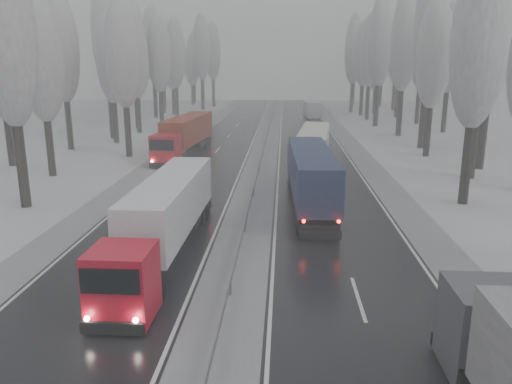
# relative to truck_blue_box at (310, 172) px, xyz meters

# --- Properties ---
(carriageway_right) EXTENTS (7.50, 200.00, 0.03)m
(carriageway_right) POSITION_rel_truck_blue_box_xyz_m (1.35, 4.02, -2.30)
(carriageway_right) COLOR black
(carriageway_right) RESTS_ON ground
(carriageway_left) EXTENTS (7.50, 200.00, 0.03)m
(carriageway_left) POSITION_rel_truck_blue_box_xyz_m (-9.15, 4.02, -2.30)
(carriageway_left) COLOR black
(carriageway_left) RESTS_ON ground
(median_slush) EXTENTS (3.00, 200.00, 0.04)m
(median_slush) POSITION_rel_truck_blue_box_xyz_m (-3.90, 4.02, -2.29)
(median_slush) COLOR #9B9EA2
(median_slush) RESTS_ON ground
(shoulder_right) EXTENTS (2.40, 200.00, 0.04)m
(shoulder_right) POSITION_rel_truck_blue_box_xyz_m (6.30, 4.02, -2.29)
(shoulder_right) COLOR #9B9EA2
(shoulder_right) RESTS_ON ground
(shoulder_left) EXTENTS (2.40, 200.00, 0.04)m
(shoulder_left) POSITION_rel_truck_blue_box_xyz_m (-14.10, 4.02, -2.29)
(shoulder_left) COLOR #9B9EA2
(shoulder_left) RESTS_ON ground
(median_guardrail) EXTENTS (0.12, 200.00, 0.76)m
(median_guardrail) POSITION_rel_truck_blue_box_xyz_m (-3.90, 4.00, -1.71)
(median_guardrail) COLOR slate
(median_guardrail) RESTS_ON ground
(tree_18) EXTENTS (3.60, 3.60, 16.58)m
(tree_18) POSITION_rel_truck_blue_box_xyz_m (10.61, 1.05, 8.39)
(tree_18) COLOR black
(tree_18) RESTS_ON ground
(tree_20) EXTENTS (3.60, 3.60, 15.71)m
(tree_20) POSITION_rel_truck_blue_box_xyz_m (14.00, 9.18, 7.83)
(tree_20) COLOR black
(tree_20) RESTS_ON ground
(tree_21) EXTENTS (3.60, 3.60, 18.62)m
(tree_21) POSITION_rel_truck_blue_box_xyz_m (16.22, 13.18, 9.69)
(tree_21) COLOR black
(tree_21) RESTS_ON ground
(tree_22) EXTENTS (3.60, 3.60, 15.86)m
(tree_22) POSITION_rel_truck_blue_box_xyz_m (13.12, 19.62, 7.93)
(tree_22) COLOR black
(tree_22) RESTS_ON ground
(tree_23) EXTENTS (3.60, 3.60, 13.55)m
(tree_23) POSITION_rel_truck_blue_box_xyz_m (19.41, 23.62, 6.46)
(tree_23) COLOR black
(tree_23) RESTS_ON ground
(tree_24) EXTENTS (3.60, 3.60, 20.49)m
(tree_24) POSITION_rel_truck_blue_box_xyz_m (14.00, 25.04, 10.88)
(tree_24) COLOR black
(tree_24) RESTS_ON ground
(tree_25) EXTENTS (3.60, 3.60, 19.44)m
(tree_25) POSITION_rel_truck_blue_box_xyz_m (20.91, 29.04, 10.21)
(tree_25) COLOR black
(tree_25) RESTS_ON ground
(tree_26) EXTENTS (3.60, 3.60, 18.78)m
(tree_26) POSITION_rel_truck_blue_box_xyz_m (13.66, 35.29, 9.79)
(tree_26) COLOR black
(tree_26) RESTS_ON ground
(tree_27) EXTENTS (3.60, 3.60, 17.62)m
(tree_27) POSITION_rel_truck_blue_box_xyz_m (20.81, 39.29, 9.05)
(tree_27) COLOR black
(tree_27) RESTS_ON ground
(tree_28) EXTENTS (3.60, 3.60, 19.62)m
(tree_28) POSITION_rel_truck_blue_box_xyz_m (12.44, 45.97, 10.33)
(tree_28) COLOR black
(tree_28) RESTS_ON ground
(tree_29) EXTENTS (3.60, 3.60, 18.11)m
(tree_29) POSITION_rel_truck_blue_box_xyz_m (19.81, 49.97, 9.36)
(tree_29) COLOR black
(tree_29) RESTS_ON ground
(tree_30) EXTENTS (3.60, 3.60, 17.86)m
(tree_30) POSITION_rel_truck_blue_box_xyz_m (12.66, 55.72, 9.21)
(tree_30) COLOR black
(tree_30) RESTS_ON ground
(tree_31) EXTENTS (3.60, 3.60, 18.58)m
(tree_31) POSITION_rel_truck_blue_box_xyz_m (18.58, 59.72, 9.66)
(tree_31) COLOR black
(tree_31) RESTS_ON ground
(tree_32) EXTENTS (3.60, 3.60, 17.33)m
(tree_32) POSITION_rel_truck_blue_box_xyz_m (12.73, 63.23, 8.87)
(tree_32) COLOR black
(tree_32) RESTS_ON ground
(tree_33) EXTENTS (3.60, 3.60, 14.33)m
(tree_33) POSITION_rel_truck_blue_box_xyz_m (15.87, 67.23, 6.95)
(tree_33) COLOR black
(tree_33) RESTS_ON ground
(tree_34) EXTENTS (3.60, 3.60, 17.63)m
(tree_34) POSITION_rel_truck_blue_box_xyz_m (11.83, 70.33, 9.06)
(tree_34) COLOR black
(tree_34) RESTS_ON ground
(tree_35) EXTENTS (3.60, 3.60, 18.25)m
(tree_35) POSITION_rel_truck_blue_box_xyz_m (21.04, 74.33, 9.46)
(tree_35) COLOR black
(tree_35) RESTS_ON ground
(tree_36) EXTENTS (3.60, 3.60, 20.23)m
(tree_36) POSITION_rel_truck_blue_box_xyz_m (13.14, 80.18, 10.71)
(tree_36) COLOR black
(tree_36) RESTS_ON ground
(tree_37) EXTENTS (3.60, 3.60, 16.37)m
(tree_37) POSITION_rel_truck_blue_box_xyz_m (20.12, 84.18, 8.25)
(tree_37) COLOR black
(tree_37) RESTS_ON ground
(tree_38) EXTENTS (3.60, 3.60, 17.97)m
(tree_38) POSITION_rel_truck_blue_box_xyz_m (14.83, 90.74, 9.28)
(tree_38) COLOR black
(tree_38) RESTS_ON ground
(tree_39) EXTENTS (3.60, 3.60, 16.19)m
(tree_39) POSITION_rel_truck_blue_box_xyz_m (17.65, 94.74, 8.14)
(tree_39) COLOR black
(tree_39) RESTS_ON ground
(tree_58) EXTENTS (3.60, 3.60, 17.21)m
(tree_58) POSITION_rel_truck_blue_box_xyz_m (-19.03, -1.42, 8.79)
(tree_58) COLOR black
(tree_58) RESTS_ON ground
(tree_60) EXTENTS (3.60, 3.60, 14.84)m
(tree_60) POSITION_rel_truck_blue_box_xyz_m (-21.65, 8.22, 7.28)
(tree_60) COLOR black
(tree_60) RESTS_ON ground
(tree_61) EXTENTS (3.60, 3.60, 13.95)m
(tree_61) POSITION_rel_truck_blue_box_xyz_m (-27.42, 12.22, 6.71)
(tree_61) COLOR black
(tree_61) RESTS_ON ground
(tree_62) EXTENTS (3.60, 3.60, 16.04)m
(tree_62) POSITION_rel_truck_blue_box_xyz_m (-17.85, 17.75, 8.05)
(tree_62) COLOR black
(tree_62) RESTS_ON ground
(tree_63) EXTENTS (3.60, 3.60, 16.88)m
(tree_63) POSITION_rel_truck_blue_box_xyz_m (-25.75, 21.75, 8.58)
(tree_63) COLOR black
(tree_63) RESTS_ON ground
(tree_64) EXTENTS (3.60, 3.60, 15.42)m
(tree_64) POSITION_rel_truck_blue_box_xyz_m (-22.16, 26.73, 7.65)
(tree_64) COLOR black
(tree_64) RESTS_ON ground
(tree_65) EXTENTS (3.60, 3.60, 19.48)m
(tree_65) POSITION_rel_truck_blue_box_xyz_m (-23.95, 30.73, 10.24)
(tree_65) COLOR black
(tree_65) RESTS_ON ground
(tree_66) EXTENTS (3.60, 3.60, 15.23)m
(tree_66) POSITION_rel_truck_blue_box_xyz_m (-22.06, 36.37, 7.53)
(tree_66) COLOR black
(tree_66) RESTS_ON ground
(tree_67) EXTENTS (3.60, 3.60, 17.09)m
(tree_67) POSITION_rel_truck_blue_box_xyz_m (-23.45, 40.37, 8.72)
(tree_67) COLOR black
(tree_67) RESTS_ON ground
(tree_68) EXTENTS (3.60, 3.60, 16.65)m
(tree_68) POSITION_rel_truck_blue_box_xyz_m (-20.48, 43.13, 8.44)
(tree_68) COLOR black
(tree_68) RESTS_ON ground
(tree_69) EXTENTS (3.60, 3.60, 19.35)m
(tree_69) POSITION_rel_truck_blue_box_xyz_m (-25.32, 47.13, 10.15)
(tree_69) COLOR black
(tree_69) RESTS_ON ground
(tree_70) EXTENTS (3.60, 3.60, 17.09)m
(tree_70) POSITION_rel_truck_blue_box_xyz_m (-20.23, 53.21, 8.72)
(tree_70) COLOR black
(tree_70) RESTS_ON ground
(tree_71) EXTENTS (3.60, 3.60, 19.61)m
(tree_71) POSITION_rel_truck_blue_box_xyz_m (-24.99, 57.21, 10.32)
(tree_71) COLOR black
(tree_71) RESTS_ON ground
(tree_72) EXTENTS (3.60, 3.60, 15.11)m
(tree_72) POSITION_rel_truck_blue_box_xyz_m (-22.83, 62.55, 7.45)
(tree_72) COLOR black
(tree_72) RESTS_ON ground
(tree_73) EXTENTS (3.60, 3.60, 17.22)m
(tree_73) POSITION_rel_truck_blue_box_xyz_m (-25.72, 66.55, 8.80)
(tree_73) COLOR black
(tree_73) RESTS_ON ground
(tree_74) EXTENTS (3.60, 3.60, 19.68)m
(tree_74) POSITION_rel_truck_blue_box_xyz_m (-18.97, 73.35, 10.36)
(tree_74) COLOR black
(tree_74) RESTS_ON ground
(tree_75) EXTENTS (3.60, 3.60, 18.60)m
(tree_75) POSITION_rel_truck_blue_box_xyz_m (-28.10, 77.35, 9.68)
(tree_75) COLOR black
(tree_75) RESTS_ON ground
(tree_76) EXTENTS (3.60, 3.60, 18.55)m
(tree_76) POSITION_rel_truck_blue_box_xyz_m (-17.95, 82.74, 9.64)
(tree_76) COLOR black
(tree_76) RESTS_ON ground
(tree_77) EXTENTS (3.60, 3.60, 14.32)m
(tree_77) POSITION_rel_truck_blue_box_xyz_m (-23.56, 86.74, 6.95)
(tree_77) COLOR black
(tree_77) RESTS_ON ground
(tree_78) EXTENTS (3.60, 3.60, 19.55)m
(tree_78) POSITION_rel_truck_blue_box_xyz_m (-21.46, 89.33, 10.28)
(tree_78) COLOR black
(tree_78) RESTS_ON ground
(tree_79) EXTENTS (3.60, 3.60, 17.07)m
(tree_79) POSITION_rel_truck_blue_box_xyz_m (-24.23, 93.33, 8.70)
(tree_79) COLOR black
(tree_79) RESTS_ON ground
(truck_blue_box) EXTENTS (2.93, 15.51, 3.96)m
(truck_blue_box) POSITION_rel_truck_blue_box_xyz_m (0.00, 0.00, 0.00)
(truck_blue_box) COLOR navy
(truck_blue_box) RESTS_ON ground
(truck_cream_box) EXTENTS (3.86, 14.98, 3.81)m
(truck_cream_box) POSITION_rel_truck_blue_box_xyz_m (1.00, 11.90, -0.09)
(truck_cream_box) COLOR #B7B6A2
(truck_cream_box) RESTS_ON ground
(box_truck_distant) EXTENTS (2.85, 7.87, 2.89)m
(box_truck_distant) POSITION_rel_truck_blue_box_xyz_m (3.29, 58.71, -0.84)
(box_truck_distant) COLOR #AFB1B6
(box_truck_distant) RESTS_ON ground
(truck_red_white) EXTENTS (2.45, 14.45, 3.70)m
(truck_red_white) POSITION_rel_truck_blue_box_xyz_m (-7.53, -9.52, -0.15)
(truck_red_white) COLOR red
(truck_red_white) RESTS_ON ground
(truck_red_red) EXTENTS (3.64, 15.54, 3.95)m
(truck_red_red) POSITION_rel_truck_blue_box_xyz_m (-12.09, 18.96, -0.00)
(truck_red_red) COLOR #B30A13
(truck_red_red) RESTS_ON ground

